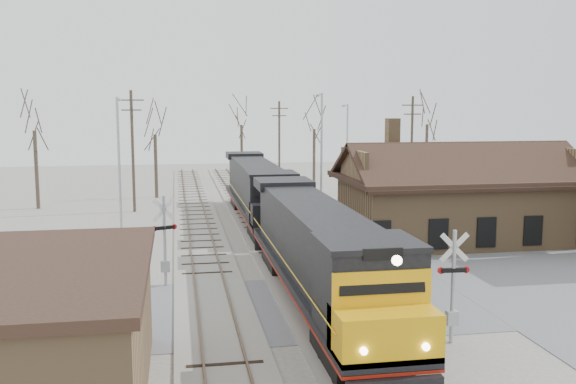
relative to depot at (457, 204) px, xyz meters
The scene contains 20 objects.
ground 17.14m from the depot, 134.97° to the right, with size 140.00×140.00×0.00m, color #A5A095.
road 17.13m from the depot, 134.97° to the right, with size 60.00×9.00×0.03m, color slate.
track_main 12.58m from the depot, 165.97° to the left, with size 3.40×90.00×0.24m.
track_siding 16.92m from the depot, 169.70° to the left, with size 3.40×90.00×0.24m.
depot is the anchor object (origin of this frame).
locomotive_lead 17.32m from the depot, 133.81° to the right, with size 3.08×20.63×4.58m.
locomotive_trailing 14.64m from the depot, 144.97° to the left, with size 3.08×20.63×4.34m.
crossbuck_near 18.96m from the depot, 115.09° to the right, with size 1.21×0.32×4.25m.
crossbuck_far 20.12m from the depot, 157.48° to the right, with size 1.21×0.54×4.46m.
streetlight_a 22.69m from the depot, 164.83° to the left, with size 0.25×2.04×9.28m.
streetlight_b 13.00m from the depot, 121.58° to the left, with size 0.25×2.04×9.68m.
streetlight_c 22.70m from the depot, 93.42° to the left, with size 0.25×2.04×8.84m.
utility_pole_a 26.34m from the depot, 144.83° to the left, with size 2.00×0.24×9.95m.
utility_pole_b 32.40m from the depot, 101.80° to the left, with size 2.00×0.24×9.18m.
utility_pole_c 17.04m from the depot, 79.42° to the left, with size 2.00×0.24×9.54m.
tree_a 35.10m from the depot, 148.51° to the left, with size 4.43×4.43×10.84m.
tree_b 30.73m from the depot, 130.74° to the left, with size 4.00×4.00×9.80m.
tree_c 39.09m from the depot, 105.27° to the left, with size 4.27×4.27×10.47m.
tree_d 31.08m from the depot, 95.37° to the left, with size 4.09×4.09×10.03m.
tree_e 26.21m from the depot, 72.45° to the left, with size 4.51×4.51×11.06m.
Camera 1 is at (-5.97, -26.61, 8.76)m, focal length 40.00 mm.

